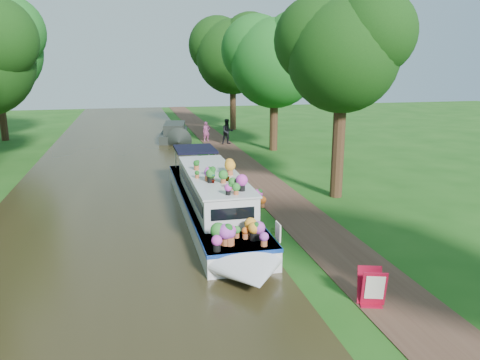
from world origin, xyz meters
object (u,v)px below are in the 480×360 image
(plant_boat, at_px, (214,199))
(pedestrian_dark, at_px, (227,132))
(sandwich_board, at_px, (372,289))
(second_boat, at_px, (175,133))
(pedestrian_pink, at_px, (206,131))

(plant_boat, relative_size, pedestrian_dark, 7.15)
(sandwich_board, relative_size, pedestrian_dark, 0.51)
(second_boat, distance_m, sandwich_board, 27.73)
(sandwich_board, bearing_deg, pedestrian_dark, 104.47)
(second_boat, bearing_deg, sandwich_board, -76.89)
(plant_boat, xyz_separation_m, pedestrian_pink, (2.75, 18.78, -0.06))
(plant_boat, distance_m, pedestrian_pink, 18.98)
(plant_boat, relative_size, second_boat, 1.89)
(plant_boat, xyz_separation_m, second_boat, (0.41, 20.18, -0.31))
(second_boat, bearing_deg, plant_boat, -82.79)
(sandwich_board, bearing_deg, second_boat, 112.44)
(pedestrian_pink, xyz_separation_m, pedestrian_dark, (1.33, -1.71, 0.18))
(plant_boat, height_order, sandwich_board, plant_boat)
(pedestrian_pink, bearing_deg, sandwich_board, -98.67)
(second_boat, relative_size, pedestrian_pink, 4.70)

